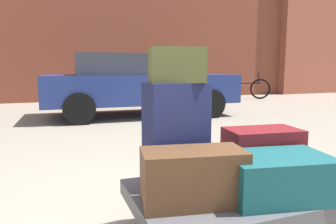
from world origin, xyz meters
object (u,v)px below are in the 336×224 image
(suitcase_teal_center, at_px, (277,176))
(bollard_kerb_mid, at_px, (211,94))
(bollard_kerb_near, at_px, (173,95))
(suitcase_navy_stacked_top, at_px, (176,134))
(parked_car, at_px, (137,83))
(duffel_bag_brown_front_right, at_px, (193,177))
(duffel_bag_maroon_rear_left, at_px, (262,152))
(luggage_cart, at_px, (232,199))
(bicycle_leaning, at_px, (246,88))
(duffel_bag_olive_topmost_pile, at_px, (177,65))

(suitcase_teal_center, xyz_separation_m, bollard_kerb_mid, (3.36, 7.15, -0.16))
(suitcase_teal_center, height_order, bollard_kerb_near, bollard_kerb_near)
(suitcase_navy_stacked_top, height_order, suitcase_teal_center, suitcase_navy_stacked_top)
(suitcase_teal_center, bearing_deg, bollard_kerb_near, 83.74)
(suitcase_navy_stacked_top, distance_m, parked_car, 5.38)
(duffel_bag_brown_front_right, distance_m, bollard_kerb_mid, 8.05)
(parked_car, bearing_deg, duffel_bag_maroon_rear_left, -95.14)
(duffel_bag_maroon_rear_left, bearing_deg, luggage_cart, -147.63)
(suitcase_teal_center, relative_size, bicycle_leaning, 0.38)
(duffel_bag_olive_topmost_pile, height_order, bollard_kerb_near, duffel_bag_olive_topmost_pile)
(duffel_bag_olive_topmost_pile, bearing_deg, bicycle_leaning, 62.69)
(suitcase_teal_center, distance_m, parked_car, 5.73)
(duffel_bag_maroon_rear_left, height_order, duffel_bag_brown_front_right, duffel_bag_maroon_rear_left)
(luggage_cart, height_order, bollard_kerb_mid, bollard_kerb_mid)
(bicycle_leaning, bearing_deg, suitcase_navy_stacked_top, -126.79)
(duffel_bag_olive_topmost_pile, bearing_deg, bollard_kerb_near, 78.41)
(bollard_kerb_near, bearing_deg, suitcase_navy_stacked_top, -111.08)
(suitcase_navy_stacked_top, bearing_deg, bicycle_leaning, 47.50)
(suitcase_navy_stacked_top, relative_size, duffel_bag_maroon_rear_left, 1.31)
(luggage_cart, relative_size, parked_car, 0.30)
(parked_car, height_order, bicycle_leaning, parked_car)
(suitcase_navy_stacked_top, height_order, duffel_bag_brown_front_right, suitcase_navy_stacked_top)
(bollard_kerb_near, bearing_deg, bicycle_leaning, 17.36)
(duffel_bag_maroon_rear_left, bearing_deg, bollard_kerb_near, 81.07)
(duffel_bag_maroon_rear_left, bearing_deg, bicycle_leaning, 63.66)
(parked_car, distance_m, bollard_kerb_near, 2.12)
(suitcase_teal_center, height_order, bollard_kerb_mid, bollard_kerb_mid)
(suitcase_navy_stacked_top, distance_m, duffel_bag_olive_topmost_pile, 0.46)
(duffel_bag_olive_topmost_pile, xyz_separation_m, bollard_kerb_near, (2.59, 6.73, -0.83))
(duffel_bag_maroon_rear_left, distance_m, duffel_bag_brown_front_right, 0.73)
(duffel_bag_maroon_rear_left, xyz_separation_m, bollard_kerb_near, (1.94, 6.78, -0.20))
(duffel_bag_maroon_rear_left, relative_size, bicycle_leaning, 0.32)
(luggage_cart, xyz_separation_m, duffel_bag_olive_topmost_pile, (-0.30, 0.22, 0.87))
(luggage_cart, height_order, duffel_bag_maroon_rear_left, duffel_bag_maroon_rear_left)
(suitcase_navy_stacked_top, height_order, bollard_kerb_mid, suitcase_navy_stacked_top)
(duffel_bag_brown_front_right, xyz_separation_m, bollard_kerb_near, (2.62, 7.05, -0.19))
(bicycle_leaning, bearing_deg, duffel_bag_maroon_rear_left, -123.36)
(bollard_kerb_near, bearing_deg, luggage_cart, -108.24)
(suitcase_navy_stacked_top, xyz_separation_m, duffel_bag_maroon_rear_left, (0.65, -0.06, -0.17))
(suitcase_navy_stacked_top, distance_m, suitcase_teal_center, 0.68)
(luggage_cart, xyz_separation_m, parked_car, (0.83, 5.48, 0.49))
(suitcase_teal_center, height_order, duffel_bag_maroon_rear_left, duffel_bag_maroon_rear_left)
(suitcase_navy_stacked_top, xyz_separation_m, parked_car, (1.13, 5.26, 0.08))
(duffel_bag_maroon_rear_left, relative_size, parked_car, 0.12)
(luggage_cart, xyz_separation_m, bollard_kerb_near, (2.29, 6.95, 0.04))
(parked_car, xyz_separation_m, bollard_kerb_near, (1.46, 1.46, -0.45))
(suitcase_navy_stacked_top, bearing_deg, parked_car, 72.15)
(luggage_cart, bearing_deg, bollard_kerb_near, 71.76)
(duffel_bag_olive_topmost_pile, distance_m, bollard_kerb_mid, 7.80)
(suitcase_teal_center, bearing_deg, luggage_cart, 143.98)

